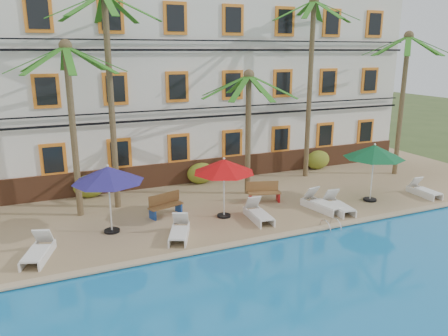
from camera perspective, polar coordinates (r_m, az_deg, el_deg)
name	(u,v)px	position (r m, az deg, el deg)	size (l,w,h in m)	color
ground	(270,233)	(17.51, 6.08, -8.46)	(100.00, 100.00, 0.00)	#384C23
pool_deck	(221,193)	(21.66, -0.41, -3.34)	(30.00, 12.00, 0.25)	tan
swimming_pool	(407,332)	(12.63, 22.78, -19.18)	(26.00, 12.00, 0.20)	#1977BC
pool_coping	(282,235)	(16.69, 7.63, -8.68)	(30.00, 0.35, 0.06)	tan
hotel_building	(186,80)	(25.26, -4.95, 11.41)	(25.40, 6.44, 10.22)	silver
palm_a	(71,104)	(18.44, -19.39, 7.87)	(4.59, 4.59, 7.15)	brown
palm_b	(109,73)	(18.92, -14.76, 11.86)	(4.59, 4.59, 9.15)	brown
palm_c	(248,113)	(20.44, 3.20, 7.22)	(4.59, 4.59, 5.91)	brown
palm_d	(311,66)	(23.68, 11.27, 12.95)	(4.59, 4.59, 9.40)	brown
palm_e	(404,84)	(25.67, 22.43, 10.14)	(4.59, 4.59, 7.73)	brown
shrub_left	(90,186)	(21.51, -17.15, -2.27)	(1.50, 0.90, 1.10)	#26611B
shrub_mid	(201,173)	(22.73, -3.02, -0.69)	(1.50, 0.90, 1.10)	#26611B
shrub_right	(318,160)	(26.08, 12.15, 1.05)	(1.50, 0.90, 1.10)	#26611B
umbrella_blue	(108,175)	(16.70, -14.92, -0.85)	(2.67, 2.67, 2.67)	black
umbrella_red	(224,166)	(17.70, -0.01, 0.23)	(2.56, 2.56, 2.56)	black
umbrella_green	(374,152)	(20.77, 19.03, 2.01)	(2.72, 2.72, 2.71)	black
lounger_a	(38,251)	(16.01, -23.09, -9.90)	(1.21, 1.95, 0.87)	white
lounger_b	(179,231)	(16.39, -5.85, -8.15)	(1.30, 1.90, 0.85)	white
lounger_c	(258,213)	(18.02, 4.50, -5.90)	(0.79, 1.88, 0.87)	white
lounger_d	(321,203)	(19.53, 12.55, -4.49)	(1.05, 2.04, 0.92)	white
lounger_e	(338,205)	(19.53, 14.65, -4.68)	(0.84, 1.89, 0.87)	white
lounger_f	(424,190)	(22.98, 24.63, -2.65)	(0.67, 1.74, 0.81)	white
bench_left	(165,204)	(18.56, -7.75, -4.74)	(1.57, 0.90, 0.93)	olive
bench_right	(264,191)	(20.13, 5.24, -3.07)	(1.57, 0.88, 0.93)	olive
pool_ladder	(330,228)	(17.74, 13.71, -7.62)	(0.54, 0.74, 0.74)	silver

